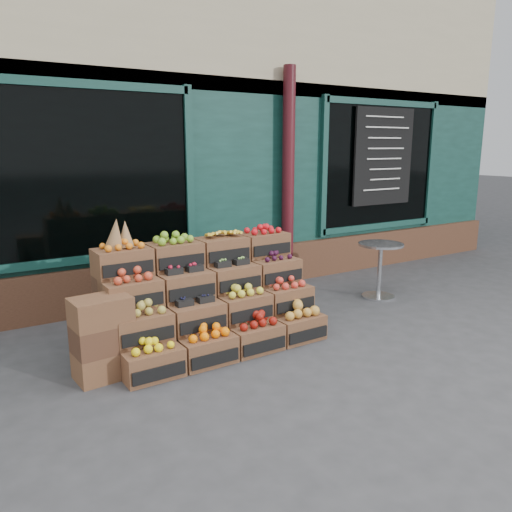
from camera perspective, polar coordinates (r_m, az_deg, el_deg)
ground at (r=5.52m, az=5.69°, el=-9.76°), size 60.00×60.00×0.00m
shop_facade at (r=9.67m, az=-13.28°, el=14.03°), size 12.00×6.24×4.80m
crate_display at (r=5.38m, az=-5.38°, el=-5.45°), size 2.25×1.13×1.40m
spare_crates at (r=4.78m, az=-17.12°, el=-8.93°), size 0.54×0.40×0.76m
bistro_table at (r=7.11m, az=13.97°, el=-0.89°), size 0.62×0.62×0.78m
shopkeeper at (r=7.36m, az=-16.36°, el=2.98°), size 0.80×0.68×1.86m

